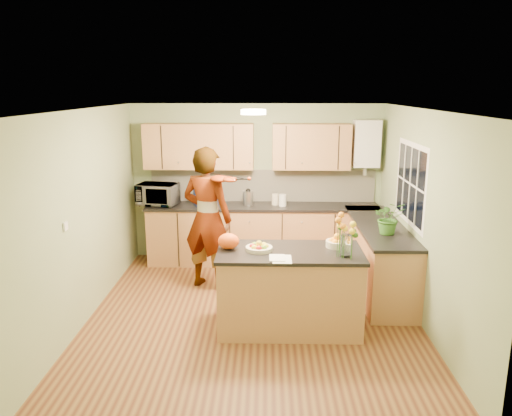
{
  "coord_description": "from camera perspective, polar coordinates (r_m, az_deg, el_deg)",
  "views": [
    {
      "loc": [
        0.16,
        -5.68,
        2.74
      ],
      "look_at": [
        0.03,
        0.5,
        1.24
      ],
      "focal_mm": 35.0,
      "sensor_mm": 36.0,
      "label": 1
    }
  ],
  "objects": [
    {
      "name": "potted_plant",
      "position": [
        6.47,
        14.97,
        -1.08
      ],
      "size": [
        0.39,
        0.34,
        0.42
      ],
      "primitive_type": "imported",
      "rotation": [
        0.0,
        0.0,
        -0.03
      ],
      "color": "#366B23",
      "rests_on": "right_counter"
    },
    {
      "name": "splashback",
      "position": [
        8.06,
        0.79,
        2.58
      ],
      "size": [
        3.6,
        0.02,
        0.52
      ],
      "primitive_type": "cube",
      "color": "beige",
      "rests_on": "back_counter"
    },
    {
      "name": "microwave",
      "position": [
        7.99,
        -11.17,
        1.54
      ],
      "size": [
        0.67,
        0.52,
        0.33
      ],
      "primitive_type": "imported",
      "rotation": [
        0.0,
        0.0,
        -0.19
      ],
      "color": "white",
      "rests_on": "back_counter"
    },
    {
      "name": "back_counter",
      "position": [
        7.96,
        0.76,
        -2.97
      ],
      "size": [
        3.64,
        0.62,
        0.94
      ],
      "color": "#A26941",
      "rests_on": "floor"
    },
    {
      "name": "violinist",
      "position": [
        6.88,
        -5.59,
        -1.19
      ],
      "size": [
        0.85,
        0.72,
        1.98
      ],
      "primitive_type": "imported",
      "rotation": [
        0.0,
        0.0,
        2.74
      ],
      "color": "tan",
      "rests_on": "floor"
    },
    {
      "name": "fruit_dish",
      "position": [
        5.65,
        0.35,
        -4.45
      ],
      "size": [
        0.3,
        0.3,
        0.11
      ],
      "color": "beige",
      "rests_on": "peninsula_island"
    },
    {
      "name": "wall_right",
      "position": [
        6.15,
        18.6,
        -1.14
      ],
      "size": [
        0.02,
        4.5,
        2.5
      ],
      "primitive_type": "cube",
      "color": "gray",
      "rests_on": "floor"
    },
    {
      "name": "ceiling_lamp",
      "position": [
        5.99,
        -0.3,
        10.93
      ],
      "size": [
        0.3,
        0.3,
        0.07
      ],
      "color": "#FFEABF",
      "rests_on": "ceiling"
    },
    {
      "name": "jar_cream",
      "position": [
        7.86,
        2.21,
        0.99
      ],
      "size": [
        0.12,
        0.12,
        0.17
      ],
      "primitive_type": "cylinder",
      "rotation": [
        0.0,
        0.0,
        -0.03
      ],
      "color": "beige",
      "rests_on": "back_counter"
    },
    {
      "name": "orange_bowl",
      "position": [
        5.85,
        9.25,
        -3.81
      ],
      "size": [
        0.26,
        0.26,
        0.15
      ],
      "color": "beige",
      "rests_on": "peninsula_island"
    },
    {
      "name": "flower_vase",
      "position": [
        5.46,
        10.35,
        -1.96
      ],
      "size": [
        0.29,
        0.29,
        0.53
      ],
      "rotation": [
        0.0,
        0.0,
        -0.28
      ],
      "color": "silver",
      "rests_on": "peninsula_island"
    },
    {
      "name": "wall_front",
      "position": [
        3.74,
        -1.35,
        -9.84
      ],
      "size": [
        4.0,
        0.02,
        2.5
      ],
      "primitive_type": "cube",
      "color": "gray",
      "rests_on": "floor"
    },
    {
      "name": "boiler",
      "position": [
        7.96,
        12.48,
        7.2
      ],
      "size": [
        0.4,
        0.3,
        0.86
      ],
      "color": "white",
      "rests_on": "wall_back"
    },
    {
      "name": "wall_back",
      "position": [
        8.07,
        0.08,
        2.96
      ],
      "size": [
        4.0,
        0.02,
        2.5
      ],
      "primitive_type": "cube",
      "color": "gray",
      "rests_on": "floor"
    },
    {
      "name": "floor",
      "position": [
        6.31,
        -0.35,
        -12.15
      ],
      "size": [
        4.5,
        4.5,
        0.0
      ],
      "primitive_type": "plane",
      "color": "#552A18",
      "rests_on": "ground"
    },
    {
      "name": "blue_box",
      "position": [
        7.85,
        -5.78,
        1.26
      ],
      "size": [
        0.4,
        0.36,
        0.26
      ],
      "primitive_type": "cube",
      "rotation": [
        0.0,
        0.0,
        0.42
      ],
      "color": "navy",
      "rests_on": "back_counter"
    },
    {
      "name": "wall_left",
      "position": [
        6.26,
        -19.0,
        -0.93
      ],
      "size": [
        0.02,
        4.5,
        2.5
      ],
      "primitive_type": "cube",
      "color": "gray",
      "rests_on": "floor"
    },
    {
      "name": "kettle",
      "position": [
        7.83,
        -0.91,
        1.24
      ],
      "size": [
        0.16,
        0.16,
        0.3
      ],
      "rotation": [
        0.0,
        0.0,
        0.18
      ],
      "color": "#B4B4B9",
      "rests_on": "back_counter"
    },
    {
      "name": "right_counter",
      "position": [
        7.08,
        13.79,
        -5.5
      ],
      "size": [
        0.62,
        2.24,
        0.94
      ],
      "color": "#A26941",
      "rests_on": "floor"
    },
    {
      "name": "window_right",
      "position": [
        6.65,
        17.24,
        2.68
      ],
      "size": [
        0.01,
        1.3,
        1.05
      ],
      "color": "white",
      "rests_on": "wall_right"
    },
    {
      "name": "papers",
      "position": [
        5.38,
        2.98,
        -5.84
      ],
      "size": [
        0.21,
        0.28,
        0.01
      ],
      "primitive_type": "cube",
      "color": "white",
      "rests_on": "peninsula_island"
    },
    {
      "name": "orange_bag",
      "position": [
        5.7,
        -3.16,
        -3.81
      ],
      "size": [
        0.29,
        0.26,
        0.18
      ],
      "primitive_type": "ellipsoid",
      "rotation": [
        0.0,
        0.0,
        0.28
      ],
      "color": "#F15113",
      "rests_on": "peninsula_island"
    },
    {
      "name": "light_switch",
      "position": [
        5.7,
        -20.94,
        -1.95
      ],
      "size": [
        0.02,
        0.09,
        0.09
      ],
      "primitive_type": "cube",
      "color": "white",
      "rests_on": "wall_left"
    },
    {
      "name": "jar_white",
      "position": [
        7.78,
        3.06,
        0.89
      ],
      "size": [
        0.13,
        0.13,
        0.18
      ],
      "primitive_type": "cylinder",
      "rotation": [
        0.0,
        0.0,
        -0.09
      ],
      "color": "white",
      "rests_on": "back_counter"
    },
    {
      "name": "upper_cabinets",
      "position": [
        7.82,
        -1.24,
        7.06
      ],
      "size": [
        3.2,
        0.34,
        0.7
      ],
      "color": "#A26941",
      "rests_on": "wall_back"
    },
    {
      "name": "ceiling",
      "position": [
        5.69,
        -0.38,
        11.19
      ],
      "size": [
        4.0,
        4.5,
        0.02
      ],
      "primitive_type": "cube",
      "color": "silver",
      "rests_on": "wall_back"
    },
    {
      "name": "violin",
      "position": [
        6.51,
        -4.18,
        3.37
      ],
      "size": [
        0.7,
        0.61,
        0.18
      ],
      "primitive_type": null,
      "rotation": [
        0.17,
        0.0,
        -0.61
      ],
      "color": "#561105",
      "rests_on": "violinist"
    },
    {
      "name": "peninsula_island",
      "position": [
        5.84,
        3.83,
        -9.27
      ],
      "size": [
        1.65,
        0.84,
        0.94
      ],
      "color": "#A26941",
      "rests_on": "floor"
    }
  ]
}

